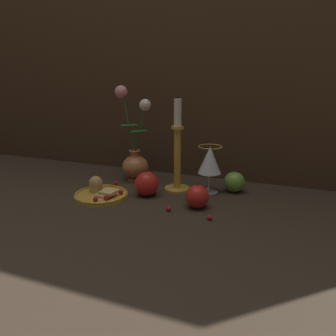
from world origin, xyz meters
TOP-DOWN VIEW (x-y plane):
  - ground_plane at (0.00, 0.00)m, footprint 2.40×2.40m
  - wall_back at (0.00, 0.29)m, footprint 2.40×0.04m
  - vase at (-0.14, 0.13)m, footprint 0.14×0.10m
  - plate_with_pastries at (-0.16, -0.08)m, footprint 0.18×0.18m
  - wine_glass at (0.17, 0.10)m, footprint 0.08×0.08m
  - candlestick at (0.06, 0.08)m, footprint 0.09×0.09m
  - apple_beside_vase at (-0.02, -0.01)m, footprint 0.08×0.08m
  - apple_near_glass at (0.17, -0.05)m, footprint 0.07×0.07m
  - apple_at_table_edge at (0.25, 0.14)m, footprint 0.07×0.07m
  - berry_near_plate at (-0.17, 0.04)m, footprint 0.02×0.02m
  - berry_front_center at (0.23, -0.13)m, footprint 0.01×0.01m
  - berry_by_glass_stem at (0.10, -0.11)m, footprint 0.02×0.02m

SIDE VIEW (x-z plane):
  - ground_plane at x=0.00m, z-range 0.00..0.00m
  - berry_front_center at x=0.23m, z-range 0.00..0.01m
  - berry_by_glass_stem at x=0.10m, z-range 0.00..0.02m
  - berry_near_plate at x=-0.17m, z-range 0.00..0.02m
  - plate_with_pastries at x=-0.16m, z-range -0.02..0.05m
  - apple_at_table_edge at x=0.25m, z-range -0.01..0.08m
  - apple_near_glass at x=0.17m, z-range -0.01..0.08m
  - apple_beside_vase at x=-0.02m, z-range -0.01..0.09m
  - vase at x=-0.14m, z-range -0.08..0.28m
  - wine_glass at x=0.17m, z-range 0.03..0.19m
  - candlestick at x=0.06m, z-range -0.04..0.29m
  - wall_back at x=0.00m, z-range 0.00..1.20m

